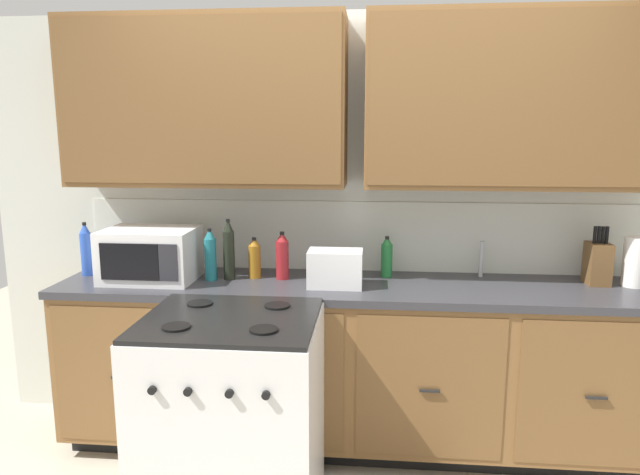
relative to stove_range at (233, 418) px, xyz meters
The scene contains 14 objects.
wall_unit 1.51m from the stove_range, 58.42° to the left, with size 4.30×0.40×2.36m.
counter_run 0.81m from the stove_range, 51.05° to the left, with size 3.13×0.64×0.93m.
stove_range is the anchor object (origin of this frame).
microwave 1.03m from the stove_range, 134.03° to the left, with size 0.48×0.37×0.28m.
toaster 0.90m from the stove_range, 53.67° to the left, with size 0.28×0.18×0.19m.
knife_block 2.01m from the stove_range, 22.54° to the left, with size 0.11×0.14×0.31m.
sink_faucet 1.57m from the stove_range, 34.92° to the left, with size 0.02×0.02×0.20m, color #B2B5BA.
paper_towel_roll 2.16m from the stove_range, 20.09° to the left, with size 0.12×0.12×0.26m, color white.
bottle_amber 0.90m from the stove_range, 92.96° to the left, with size 0.07×0.07×0.22m.
bottle_dark 0.92m from the stove_range, 104.25° to the left, with size 0.06×0.06×0.33m.
bottle_red 0.92m from the stove_range, 80.26° to the left, with size 0.07×0.07×0.26m.
bottle_blue 1.33m from the stove_range, 145.70° to the left, with size 0.06×0.06×0.30m.
bottle_teal 0.91m from the stove_range, 112.61° to the left, with size 0.06×0.06×0.28m.
bottle_green 1.19m from the stove_range, 49.24° to the left, with size 0.06×0.06×0.23m.
Camera 1 is at (0.11, -2.64, 1.73)m, focal length 32.22 mm.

